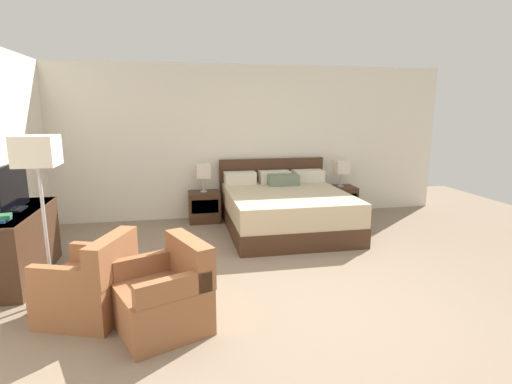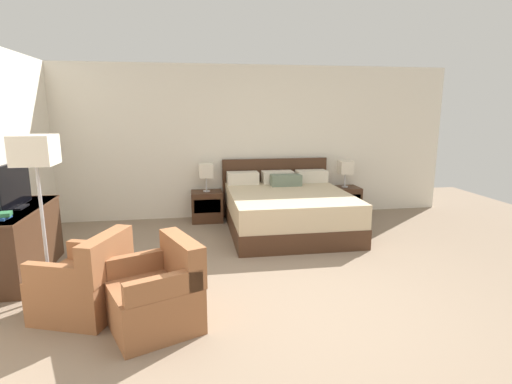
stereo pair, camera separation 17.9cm
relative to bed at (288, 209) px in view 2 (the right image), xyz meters
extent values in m
plane|color=#84705B|center=(-0.56, -2.56, -0.33)|extent=(10.70, 10.70, 0.00)
cube|color=silver|center=(-0.56, 1.03, 0.95)|extent=(7.33, 0.06, 2.57)
cube|color=#422819|center=(0.00, -0.08, -0.19)|extent=(1.77, 1.98, 0.28)
cube|color=#C6B28E|center=(0.00, -0.08, 0.12)|extent=(1.75, 1.96, 0.34)
cube|color=#422819|center=(0.00, 0.94, 0.17)|extent=(1.84, 0.05, 1.01)
cube|color=beige|center=(-0.60, 0.74, 0.38)|extent=(0.52, 0.28, 0.20)
cube|color=beige|center=(0.00, 0.74, 0.38)|extent=(0.52, 0.28, 0.20)
cube|color=beige|center=(0.59, 0.74, 0.38)|extent=(0.52, 0.28, 0.20)
cube|color=slate|center=(0.08, 0.47, 0.37)|extent=(0.50, 0.22, 0.18)
cube|color=#422819|center=(-1.20, 0.73, -0.08)|extent=(0.51, 0.42, 0.51)
cube|color=black|center=(-1.20, 0.53, -0.03)|extent=(0.43, 0.01, 0.22)
cube|color=#422819|center=(1.20, 0.73, -0.08)|extent=(0.51, 0.42, 0.51)
cube|color=black|center=(1.20, 0.53, -0.03)|extent=(0.43, 0.01, 0.22)
cylinder|color=#B7B7BC|center=(-1.20, 0.73, 0.18)|extent=(0.11, 0.11, 0.02)
cylinder|color=#B7B7BC|center=(-1.20, 0.73, 0.30)|extent=(0.02, 0.02, 0.22)
cube|color=beige|center=(-1.20, 0.73, 0.52)|extent=(0.23, 0.23, 0.23)
cylinder|color=#B7B7BC|center=(1.20, 0.73, 0.18)|extent=(0.11, 0.11, 0.02)
cylinder|color=#B7B7BC|center=(1.20, 0.73, 0.30)|extent=(0.02, 0.02, 0.22)
cube|color=beige|center=(1.20, 0.73, 0.52)|extent=(0.23, 0.23, 0.23)
cube|color=#422819|center=(-3.36, -1.18, 0.05)|extent=(0.48, 1.36, 0.77)
cube|color=#482C1C|center=(-3.36, -1.18, 0.43)|extent=(0.49, 1.40, 0.02)
cube|color=black|center=(-3.36, -1.15, 0.45)|extent=(0.18, 0.25, 0.02)
cube|color=black|center=(-3.36, -1.15, 0.69)|extent=(0.04, 0.79, 0.49)
cube|color=black|center=(-3.34, -1.15, 0.69)|extent=(0.01, 0.77, 0.47)
cube|color=#935B38|center=(-2.46, -2.19, -0.13)|extent=(0.87, 0.87, 0.40)
cube|color=#935B38|center=(-2.21, -2.28, 0.25)|extent=(0.38, 0.69, 0.36)
cube|color=#935B38|center=(-2.56, -2.46, 0.16)|extent=(0.62, 0.30, 0.18)
cube|color=#935B38|center=(-2.36, -1.91, 0.16)|extent=(0.62, 0.30, 0.18)
cube|color=#935B38|center=(-1.79, -2.56, -0.13)|extent=(0.89, 0.89, 0.40)
cube|color=#935B38|center=(-1.54, -2.45, 0.25)|extent=(0.41, 0.69, 0.36)
cube|color=#935B38|center=(-1.68, -2.83, 0.16)|extent=(0.61, 0.33, 0.18)
cube|color=#935B38|center=(-1.91, -2.29, 0.16)|extent=(0.61, 0.33, 0.18)
cylinder|color=#B7B7BC|center=(-2.87, -1.81, -0.32)|extent=(0.28, 0.28, 0.02)
cylinder|color=#B7B7BC|center=(-2.87, -1.81, 0.35)|extent=(0.03, 0.03, 1.31)
cube|color=beige|center=(-2.87, -1.81, 1.14)|extent=(0.35, 0.35, 0.28)
camera|label=1|loc=(-1.61, -5.76, 1.51)|focal=28.00mm
camera|label=2|loc=(-1.43, -5.79, 1.51)|focal=28.00mm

